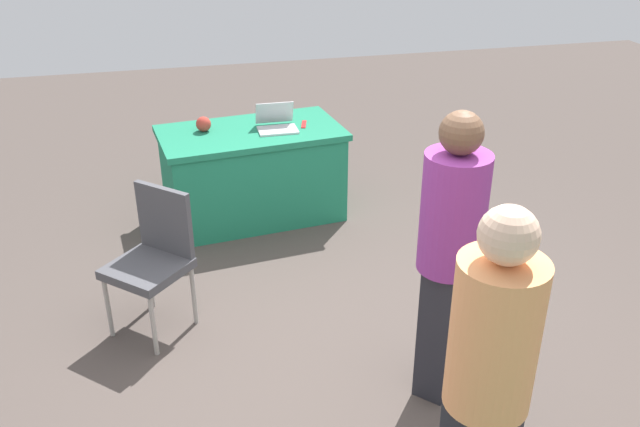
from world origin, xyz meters
The scene contains 8 objects.
ground_plane centered at (0.00, 0.00, 0.00)m, with size 14.40×14.40×0.00m, color #4C423D.
table_foreground centered at (0.24, -2.06, 0.39)m, with size 1.57×0.97×0.78m.
chair_tucked_left centered at (1.07, -0.63, 0.54)m, with size 0.62×0.62×0.94m.
person_presenter centered at (-0.46, 0.38, 0.93)m, with size 0.48×0.48×1.68m.
person_attendee_browsing centered at (-0.19, 1.36, 0.93)m, with size 0.48×0.48×1.67m.
laptop_silver centered at (0.02, -2.03, 0.82)m, with size 0.32×0.30×0.21m.
yarn_ball centered at (0.61, -2.12, 0.84)m, with size 0.12×0.12×0.12m, color #B2382D.
scissors_red centered at (-0.22, -2.08, 0.78)m, with size 0.18×0.04×0.01m, color red.
Camera 1 is at (0.93, 3.21, 2.70)m, focal length 38.20 mm.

